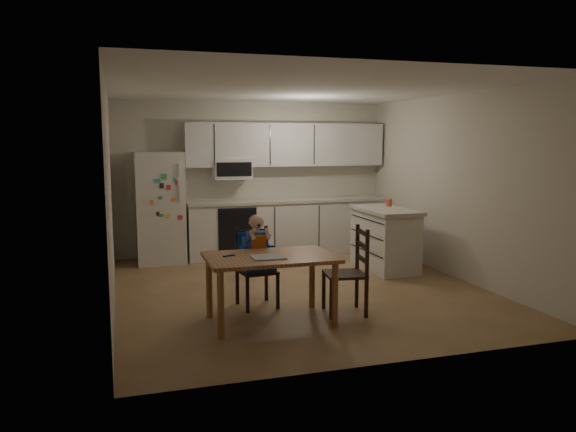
% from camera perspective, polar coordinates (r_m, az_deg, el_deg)
% --- Properties ---
extents(room, '(4.52, 5.01, 2.51)m').
position_cam_1_polar(room, '(7.42, 0.03, 2.87)').
color(room, brown).
rests_on(room, ground).
extents(refrigerator, '(0.72, 0.70, 1.70)m').
position_cam_1_polar(refrigerator, '(8.83, -12.89, 0.84)').
color(refrigerator, silver).
rests_on(refrigerator, ground).
extents(kitchen_run, '(3.37, 0.62, 2.15)m').
position_cam_1_polar(kitchen_run, '(9.28, -0.20, 1.54)').
color(kitchen_run, silver).
rests_on(kitchen_run, ground).
extents(kitchen_island, '(0.64, 1.21, 0.90)m').
position_cam_1_polar(kitchen_island, '(8.29, 9.80, -2.29)').
color(kitchen_island, silver).
rests_on(kitchen_island, ground).
extents(red_cup, '(0.09, 0.09, 0.11)m').
position_cam_1_polar(red_cup, '(8.51, 10.23, 1.35)').
color(red_cup, '#CB472F').
rests_on(red_cup, kitchen_island).
extents(dining_table, '(1.31, 0.84, 0.70)m').
position_cam_1_polar(dining_table, '(5.79, -1.82, -4.97)').
color(dining_table, brown).
rests_on(dining_table, ground).
extents(napkin, '(0.32, 0.28, 0.01)m').
position_cam_1_polar(napkin, '(5.66, -2.03, -4.20)').
color(napkin, '#A4A4A9').
rests_on(napkin, dining_table).
extents(toddler_spoon, '(0.12, 0.06, 0.02)m').
position_cam_1_polar(toddler_spoon, '(5.76, -6.12, -4.02)').
color(toddler_spoon, '#0C3FAB').
rests_on(toddler_spoon, dining_table).
extents(chair_booster, '(0.43, 0.43, 1.05)m').
position_cam_1_polar(chair_booster, '(6.36, -3.31, -3.57)').
color(chair_booster, black).
rests_on(chair_booster, ground).
extents(chair_side, '(0.48, 0.48, 0.95)m').
position_cam_1_polar(chair_side, '(6.14, 6.66, -4.95)').
color(chair_side, black).
rests_on(chair_side, ground).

